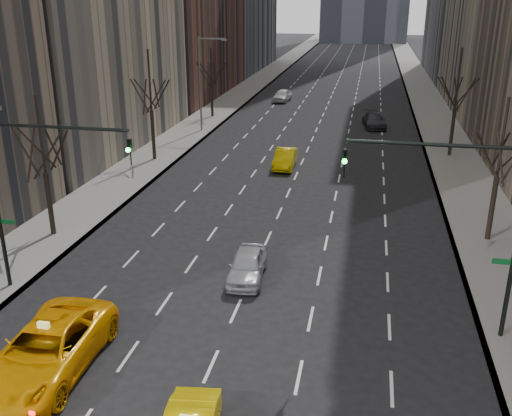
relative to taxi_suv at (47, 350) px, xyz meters
The scene contains 15 objects.
sidewalk_left 63.75m from the taxi_suv, 95.93° to the left, with size 4.50×320.00×0.15m, color slate.
sidewalk_right 65.89m from the taxi_suv, 74.22° to the left, with size 4.50×320.00×0.15m, color slate.
tree_lw_b 13.34m from the taxi_suv, 119.06° to the left, with size 3.36×3.50×7.82m.
tree_lw_c 28.30m from the taxi_suv, 103.02° to the left, with size 3.36×3.50×8.74m.
tree_lw_d 45.92m from the taxi_suv, 97.94° to the left, with size 3.36×3.50×7.36m.
tree_rw_b 23.60m from the taxi_suv, 41.08° to the left, with size 3.36×3.50×7.82m.
tree_rw_c 37.91m from the taxi_suv, 62.13° to the left, with size 3.36×3.50×8.74m.
traffic_mast_left 7.87m from the taxi_suv, 122.53° to the left, with size 6.69×0.39×8.00m.
traffic_mast_right 16.38m from the taxi_suv, 20.07° to the left, with size 6.69×0.39×8.00m.
streetlight_far 39.03m from the taxi_suv, 97.67° to the left, with size 2.83×0.22×9.00m.
taxi_suv is the anchor object (origin of this frame).
silver_sedan_ahead 10.12m from the taxi_suv, 56.93° to the left, with size 1.63×4.05×1.38m, color #A4A6AC.
far_taxi 27.87m from the taxi_suv, 80.68° to the left, with size 1.52×4.37×1.44m, color #E2BE04.
far_suv_grey 45.27m from the taxi_suv, 75.46° to the left, with size 2.03×4.99×1.45m, color #2A2A2E.
far_car_white 57.00m from the taxi_suv, 90.24° to the left, with size 1.78×4.42×1.51m, color silver.
Camera 1 is at (5.05, -8.93, 12.82)m, focal length 40.00 mm.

